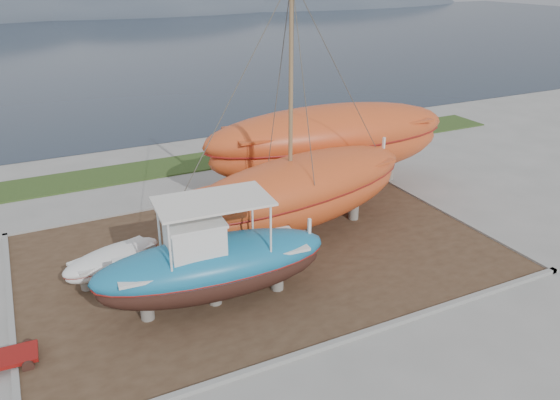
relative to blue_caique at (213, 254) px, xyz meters
name	(u,v)px	position (x,y,z in m)	size (l,w,h in m)	color
ground	(312,306)	(2.88, -1.53, -1.94)	(140.00, 140.00, 0.00)	gray
dirt_patch	(262,253)	(2.88, 2.47, -1.91)	(18.00, 12.00, 0.06)	#422D1E
curb_frame	(262,252)	(2.88, 2.47, -1.87)	(18.60, 12.60, 0.15)	gray
grass_strip	(178,165)	(2.88, 13.97, -1.90)	(44.00, 3.00, 0.08)	#284219
sea	(64,47)	(2.88, 68.47, -1.94)	(260.00, 100.00, 0.04)	#1A2535
mountain_ridge	(35,16)	(2.88, 123.47, -1.94)	(200.00, 36.00, 20.00)	#333D49
blue_caique	(213,254)	(0.00, 0.00, 0.00)	(7.82, 2.44, 3.77)	#1972A0
white_dinghy	(113,263)	(-2.71, 3.21, -1.32)	(3.73, 1.40, 1.12)	white
orange_sailboat	(302,120)	(4.79, 2.87, 3.17)	(10.84, 3.19, 10.11)	#C5491E
orange_bare_hull	(329,150)	(8.60, 6.98, 0.21)	(12.78, 3.83, 4.19)	#C5491E
red_trailer	(10,360)	(-6.31, -0.23, -1.78)	(2.28, 1.14, 0.32)	maroon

